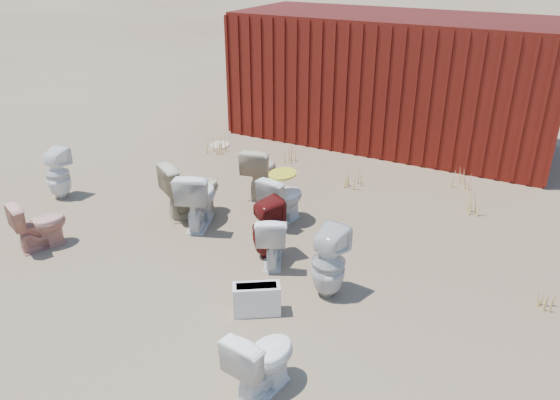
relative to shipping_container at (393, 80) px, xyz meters
The scene contains 22 objects.
ground 5.34m from the shipping_container, 90.00° to the right, with size 100.00×100.00×0.00m, color brown.
shipping_container is the anchor object (origin of this frame).
toilet_front_a 5.01m from the shipping_container, 103.76° to the right, with size 0.46×0.81×0.83m, color white.
toilet_front_pink 6.86m from the shipping_container, 112.39° to the right, with size 0.37×0.65×0.67m, color tan.
toilet_front_c 5.28m from the shipping_container, 87.70° to the right, with size 0.38×0.66×0.68m, color white.
toilet_front_maroon 5.19m from the shipping_container, 88.89° to the right, with size 0.36×0.37×0.80m, color #5C110F.
toilet_front_e 7.28m from the shipping_container, 80.53° to the right, with size 0.39×0.69×0.70m, color white.
toilet_back_a 6.29m from the shipping_container, 125.23° to the right, with size 0.36×0.37×0.79m, color white.
toilet_back_beige_left 3.72m from the shipping_container, 104.90° to the right, with size 0.45×0.78×0.80m, color tan.
toilet_back_beige_right 4.91m from the shipping_container, 107.08° to the right, with size 0.46×0.82×0.83m, color #BEAF8B.
toilet_back_yellowlid 4.28m from the shipping_container, 92.44° to the right, with size 0.40×0.71×0.72m, color silver.
toilet_back_e 5.68m from the shipping_container, 78.72° to the right, with size 0.38×0.39×0.84m, color silver.
yellow_lid 4.22m from the shipping_container, 92.44° to the right, with size 0.37×0.46×0.03m, color gold.
loose_tank 6.30m from the shipping_container, 84.71° to the right, with size 0.50×0.20×0.35m, color silver.
loose_lid_near 3.60m from the shipping_container, 100.65° to the right, with size 0.38×0.49×0.02m, color #C6BF90.
loose_lid_far 3.58m from the shipping_container, 144.93° to the right, with size 0.36×0.47×0.02m, color beige.
weed_clump_a 3.57m from the shipping_container, 139.20° to the right, with size 0.36×0.36×0.33m, color tan.
weed_clump_b 2.75m from the shipping_container, 83.37° to the right, with size 0.32×0.32×0.31m, color tan.
weed_clump_c 3.70m from the shipping_container, 51.51° to the right, with size 0.36×0.36×0.34m, color tan.
weed_clump_d 2.63m from the shipping_container, 119.83° to the right, with size 0.30×0.30×0.30m, color tan.
weed_clump_e 2.71m from the shipping_container, 44.67° to the right, with size 0.34×0.34×0.28m, color tan.
weed_clump_f 5.73m from the shipping_container, 54.01° to the right, with size 0.28×0.28×0.25m, color tan.
Camera 1 is at (3.05, -5.07, 3.61)m, focal length 35.00 mm.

